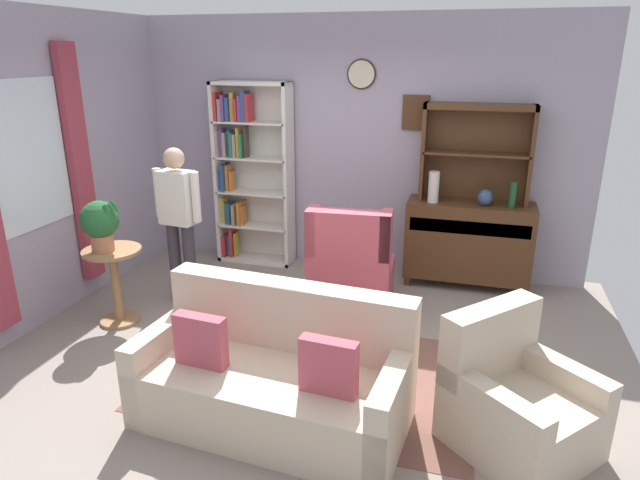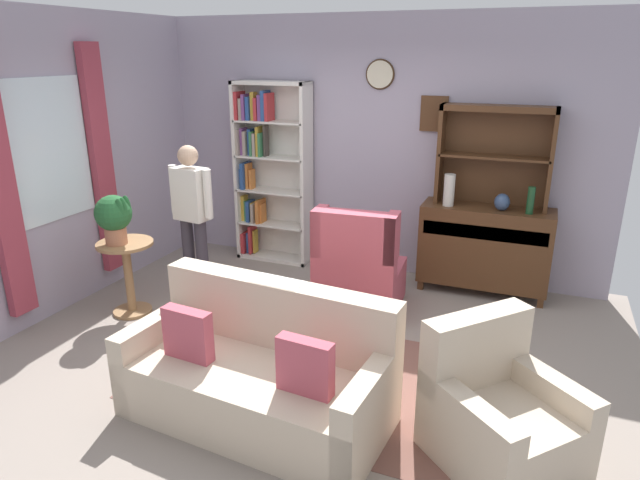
{
  "view_description": "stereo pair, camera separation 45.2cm",
  "coord_description": "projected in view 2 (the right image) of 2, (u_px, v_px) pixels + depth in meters",
  "views": [
    {
      "loc": [
        1.28,
        -3.92,
        2.41
      ],
      "look_at": [
        0.1,
        0.2,
        0.95
      ],
      "focal_mm": 31.1,
      "sensor_mm": 36.0,
      "label": 1
    },
    {
      "loc": [
        1.7,
        -3.77,
        2.41
      ],
      "look_at": [
        0.1,
        0.2,
        0.95
      ],
      "focal_mm": 31.1,
      "sensor_mm": 36.0,
      "label": 2
    }
  ],
  "objects": [
    {
      "name": "vase_tall",
      "position": [
        449.0,
        190.0,
        5.59
      ],
      "size": [
        0.11,
        0.11,
        0.32
      ],
      "primitive_type": "cylinder",
      "color": "beige",
      "rests_on": "sideboard"
    },
    {
      "name": "sideboard",
      "position": [
        484.0,
        246.0,
        5.71
      ],
      "size": [
        1.3,
        0.45,
        0.92
      ],
      "color": "#4C2D19",
      "rests_on": "ground_plane"
    },
    {
      "name": "area_rug",
      "position": [
        308.0,
        374.0,
        4.36
      ],
      "size": [
        2.46,
        1.66,
        0.01
      ],
      "primitive_type": "cube",
      "color": "brown",
      "rests_on": "ground_plane"
    },
    {
      "name": "bookshelf",
      "position": [
        267.0,
        169.0,
        6.49
      ],
      "size": [
        0.9,
        0.3,
        2.1
      ],
      "color": "silver",
      "rests_on": "ground_plane"
    },
    {
      "name": "wall_back",
      "position": [
        377.0,
        147.0,
        6.11
      ],
      "size": [
        5.0,
        0.09,
        2.8
      ],
      "color": "#A399AD",
      "rests_on": "ground_plane"
    },
    {
      "name": "couch_floral",
      "position": [
        260.0,
        375.0,
        3.79
      ],
      "size": [
        1.86,
        1.0,
        0.9
      ],
      "color": "beige",
      "rests_on": "ground_plane"
    },
    {
      "name": "vase_round",
      "position": [
        502.0,
        202.0,
        5.45
      ],
      "size": [
        0.15,
        0.15,
        0.17
      ],
      "primitive_type": "ellipsoid",
      "color": "#33476B",
      "rests_on": "sideboard"
    },
    {
      "name": "armchair_floral",
      "position": [
        499.0,
        418.0,
        3.38
      ],
      "size": [
        1.08,
        1.08,
        0.88
      ],
      "color": "beige",
      "rests_on": "ground_plane"
    },
    {
      "name": "person_reading",
      "position": [
        192.0,
        211.0,
        5.51
      ],
      "size": [
        0.53,
        0.24,
        1.56
      ],
      "color": "#38333D",
      "rests_on": "ground_plane"
    },
    {
      "name": "coffee_table",
      "position": [
        307.0,
        313.0,
        4.6
      ],
      "size": [
        0.8,
        0.5,
        0.42
      ],
      "color": "#4C2D19",
      "rests_on": "ground_plane"
    },
    {
      "name": "bottle_wine",
      "position": [
        531.0,
        200.0,
        5.32
      ],
      "size": [
        0.07,
        0.07,
        0.27
      ],
      "primitive_type": "cylinder",
      "color": "#194223",
      "rests_on": "sideboard"
    },
    {
      "name": "wingback_chair",
      "position": [
        359.0,
        273.0,
        5.35
      ],
      "size": [
        0.84,
        0.86,
        1.05
      ],
      "color": "#B74C5B",
      "rests_on": "ground_plane"
    },
    {
      "name": "potted_plant_large",
      "position": [
        114.0,
        216.0,
        5.04
      ],
      "size": [
        0.33,
        0.33,
        0.46
      ],
      "color": "#AD6B4C",
      "rests_on": "plant_stand"
    },
    {
      "name": "wall_left",
      "position": [
        50.0,
        167.0,
        5.13
      ],
      "size": [
        0.16,
        4.2,
        2.8
      ],
      "color": "#A399AD",
      "rests_on": "ground_plane"
    },
    {
      "name": "sideboard_hutch",
      "position": [
        496.0,
        142.0,
        5.47
      ],
      "size": [
        1.1,
        0.26,
        1.0
      ],
      "color": "#4C2D19",
      "rests_on": "sideboard"
    },
    {
      "name": "book_stack",
      "position": [
        310.0,
        303.0,
        4.51
      ],
      "size": [
        0.22,
        0.14,
        0.1
      ],
      "color": "#3F3833",
      "rests_on": "coffee_table"
    },
    {
      "name": "ground_plane",
      "position": [
        300.0,
        353.0,
        4.7
      ],
      "size": [
        5.4,
        4.6,
        0.02
      ],
      "primitive_type": "cube",
      "color": "gray"
    },
    {
      "name": "plant_stand",
      "position": [
        128.0,
        270.0,
        5.26
      ],
      "size": [
        0.52,
        0.52,
        0.72
      ],
      "color": "#997047",
      "rests_on": "ground_plane"
    }
  ]
}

